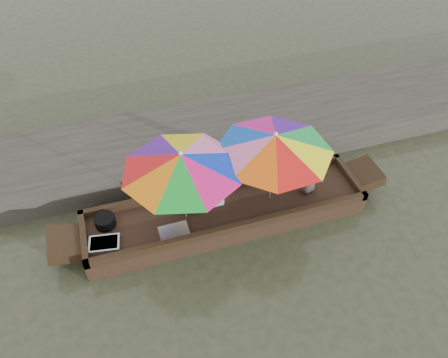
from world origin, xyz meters
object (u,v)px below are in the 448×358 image
object	(u,v)px
charcoal_grill	(189,202)
vendor	(310,171)
tray_crayfish	(104,244)
supply_bag	(215,198)
boat_hull	(226,214)
tray_scallop	(174,232)
cooking_pot	(105,221)
umbrella_bow	(184,187)
umbrella_stern	(272,167)

from	to	relation	value
charcoal_grill	vendor	xyz separation A→B (m)	(2.25, -0.27, 0.41)
tray_crayfish	supply_bag	bearing A→B (deg)	10.77
boat_hull	charcoal_grill	xyz separation A→B (m)	(-0.63, 0.27, 0.25)
tray_crayfish	tray_scallop	world-z (taller)	tray_crayfish
cooking_pot	tray_scallop	distance (m)	1.24
boat_hull	vendor	bearing A→B (deg)	0.04
vendor	cooking_pot	bearing A→B (deg)	-42.61
cooking_pot	umbrella_bow	distance (m)	1.57
boat_hull	charcoal_grill	world-z (taller)	charcoal_grill
charcoal_grill	umbrella_stern	distance (m)	1.67
supply_bag	umbrella_bow	distance (m)	0.90
tray_scallop	umbrella_bow	distance (m)	0.85
umbrella_bow	tray_scallop	bearing A→B (deg)	-134.27
boat_hull	tray_scallop	world-z (taller)	tray_scallop
cooking_pot	charcoal_grill	bearing A→B (deg)	0.61
boat_hull	charcoal_grill	bearing A→B (deg)	156.73
cooking_pot	umbrella_stern	xyz separation A→B (m)	(3.00, -0.25, 0.68)
boat_hull	umbrella_bow	xyz separation A→B (m)	(-0.74, 0.00, 0.95)
tray_crayfish	umbrella_stern	distance (m)	3.16
umbrella_stern	vendor	bearing A→B (deg)	0.08
cooking_pot	boat_hull	bearing A→B (deg)	-6.78
tray_crayfish	umbrella_stern	xyz separation A→B (m)	(3.07, 0.21, 0.73)
vendor	umbrella_stern	size ratio (longest dim) A/B	0.48
tray_scallop	supply_bag	size ratio (longest dim) A/B	1.83
tray_crayfish	cooking_pot	bearing A→B (deg)	81.14
boat_hull	supply_bag	distance (m)	0.39
boat_hull	umbrella_stern	world-z (taller)	umbrella_stern
vendor	umbrella_bow	size ratio (longest dim) A/B	0.48
supply_bag	umbrella_bow	world-z (taller)	umbrella_bow
charcoal_grill	supply_bag	distance (m)	0.49
boat_hull	tray_crayfish	xyz separation A→B (m)	(-2.21, -0.21, 0.22)
charcoal_grill	cooking_pot	bearing A→B (deg)	-179.39
umbrella_bow	supply_bag	bearing A→B (deg)	17.39
tray_crayfish	umbrella_bow	bearing A→B (deg)	7.99
boat_hull	vendor	world-z (taller)	vendor
supply_bag	vendor	world-z (taller)	vendor
charcoal_grill	umbrella_bow	bearing A→B (deg)	-112.73
cooking_pot	charcoal_grill	size ratio (longest dim) A/B	1.14
boat_hull	supply_bag	world-z (taller)	supply_bag
tray_scallop	cooking_pot	bearing A→B (deg)	153.74
tray_crayfish	tray_scallop	xyz separation A→B (m)	(1.18, -0.09, -0.01)
charcoal_grill	tray_scallop	bearing A→B (deg)	-125.32
cooking_pot	vendor	xyz separation A→B (m)	(3.76, -0.25, 0.39)
umbrella_bow	charcoal_grill	bearing A→B (deg)	67.27
boat_hull	cooking_pot	world-z (taller)	cooking_pot
tray_crayfish	vendor	world-z (taller)	vendor
tray_scallop	vendor	world-z (taller)	vendor
tray_scallop	supply_bag	world-z (taller)	supply_bag
umbrella_bow	umbrella_stern	size ratio (longest dim) A/B	0.99
boat_hull	tray_scallop	distance (m)	1.09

